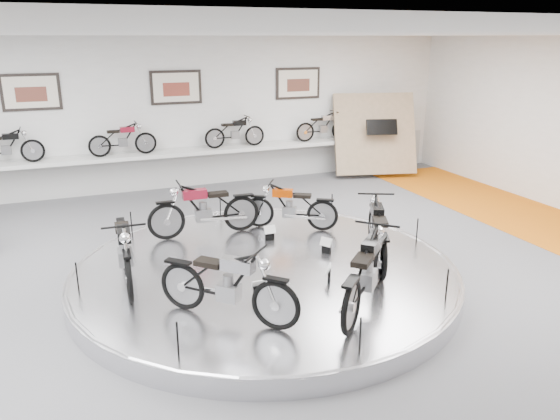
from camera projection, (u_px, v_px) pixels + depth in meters
name	position (u px, v px, depth m)	size (l,w,h in m)	color
floor	(272.00, 289.00, 8.98)	(16.00, 16.00, 0.00)	#555557
ceiling	(270.00, 34.00, 7.77)	(16.00, 16.00, 0.00)	white
wall_back	(177.00, 114.00, 14.56)	(16.00, 16.00, 0.00)	white
dado_band	(180.00, 167.00, 14.99)	(15.68, 0.04, 1.10)	#BCBCBA
display_platform	(265.00, 274.00, 9.20)	(6.40, 6.40, 0.30)	silver
platform_rim	(265.00, 267.00, 9.16)	(6.40, 6.40, 0.10)	#B2B2BA
shelf	(182.00, 153.00, 14.60)	(11.00, 0.55, 0.10)	silver
poster_left	(31.00, 92.00, 13.07)	(1.35, 0.06, 0.88)	silver
poster_center	(176.00, 87.00, 14.32)	(1.35, 0.06, 0.88)	silver
poster_right	(298.00, 83.00, 15.56)	(1.35, 0.06, 0.88)	silver
display_panel	(375.00, 134.00, 15.98)	(2.40, 0.12, 2.40)	tan
shelf_bike_a	(6.00, 149.00, 12.98)	(1.22, 0.42, 0.73)	black
shelf_bike_b	(123.00, 141.00, 13.94)	(1.22, 0.42, 0.73)	maroon
shelf_bike_c	(235.00, 134.00, 15.01)	(1.22, 0.42, 0.73)	black
shelf_bike_d	(323.00, 128.00, 15.97)	(1.22, 0.42, 0.73)	#A5A5AA
bike_a	(290.00, 206.00, 10.77)	(1.61, 0.57, 0.95)	#B43700
bike_b	(204.00, 208.00, 10.41)	(1.83, 0.65, 1.08)	maroon
bike_c	(125.00, 249.00, 8.43)	(1.84, 0.65, 1.08)	black
bike_d	(227.00, 283.00, 7.28)	(1.79, 0.63, 1.05)	#A5A5AA
bike_e	(367.00, 271.00, 7.57)	(1.91, 0.67, 1.12)	black
bike_f	(377.00, 231.00, 9.19)	(1.85, 0.65, 1.09)	black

